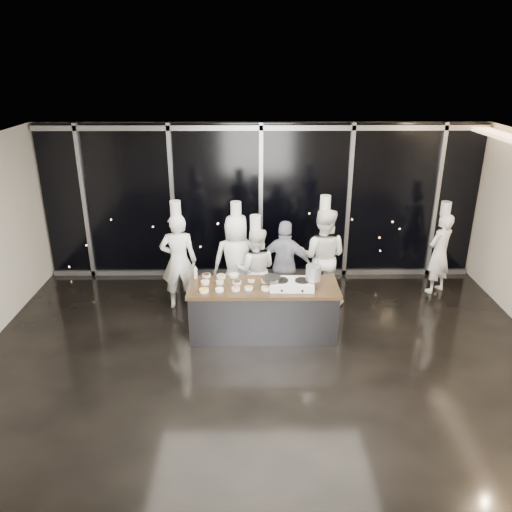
{
  "coord_description": "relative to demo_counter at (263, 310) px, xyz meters",
  "views": [
    {
      "loc": [
        -0.19,
        -6.48,
        4.39
      ],
      "look_at": [
        -0.12,
        1.2,
        1.3
      ],
      "focal_mm": 35.0,
      "sensor_mm": 36.0,
      "label": 1
    }
  ],
  "objects": [
    {
      "name": "chef_side",
      "position": [
        3.48,
        1.64,
        0.38
      ],
      "size": [
        0.71,
        0.65,
        1.85
      ],
      "rotation": [
        0.0,
        0.0,
        3.72
      ],
      "color": "white",
      "rests_on": "ground"
    },
    {
      "name": "chef_left",
      "position": [
        -0.47,
        1.1,
        0.45
      ],
      "size": [
        0.9,
        0.62,
        2.01
      ],
      "rotation": [
        0.0,
        0.0,
        3.2
      ],
      "color": "white",
      "rests_on": "ground"
    },
    {
      "name": "window_wall",
      "position": [
        0.0,
        2.53,
        1.14
      ],
      "size": [
        8.9,
        0.11,
        3.2
      ],
      "color": "black",
      "rests_on": "ground"
    },
    {
      "name": "ground",
      "position": [
        0.0,
        -0.9,
        -0.45
      ],
      "size": [
        9.0,
        9.0,
        0.0
      ],
      "primitive_type": "plane",
      "color": "black",
      "rests_on": "ground"
    },
    {
      "name": "squeeze_bottle",
      "position": [
        -1.14,
        0.3,
        0.56
      ],
      "size": [
        0.06,
        0.06,
        0.24
      ],
      "color": "silver",
      "rests_on": "demo_counter"
    },
    {
      "name": "chef_right",
      "position": [
        1.12,
        1.18,
        0.49
      ],
      "size": [
        1.08,
        0.96,
        2.1
      ],
      "rotation": [
        0.0,
        0.0,
        2.82
      ],
      "color": "white",
      "rests_on": "ground"
    },
    {
      "name": "stock_pot",
      "position": [
        0.8,
        -0.08,
        0.71
      ],
      "size": [
        0.25,
        0.25,
        0.24
      ],
      "primitive_type": "cylinder",
      "rotation": [
        0.0,
        0.0,
        -0.03
      ],
      "color": "silver",
      "rests_on": "stove"
    },
    {
      "name": "chef_far_left",
      "position": [
        -1.52,
        1.03,
        0.47
      ],
      "size": [
        0.68,
        0.47,
        2.05
      ],
      "rotation": [
        0.0,
        0.0,
        3.19
      ],
      "color": "white",
      "rests_on": "ground"
    },
    {
      "name": "frying_pan",
      "position": [
        0.12,
        -0.08,
        0.61
      ],
      "size": [
        0.52,
        0.31,
        0.05
      ],
      "rotation": [
        0.0,
        0.0,
        -0.03
      ],
      "color": "slate",
      "rests_on": "stove"
    },
    {
      "name": "demo_counter",
      "position": [
        0.0,
        0.0,
        0.0
      ],
      "size": [
        2.46,
        0.86,
        0.9
      ],
      "color": "#37383D",
      "rests_on": "ground"
    },
    {
      "name": "chef_center",
      "position": [
        -0.12,
        0.91,
        0.35
      ],
      "size": [
        0.82,
        0.67,
        1.82
      ],
      "rotation": [
        0.0,
        0.0,
        3.06
      ],
      "color": "white",
      "rests_on": "ground"
    },
    {
      "name": "prep_bowls",
      "position": [
        -0.45,
        0.05,
        0.47
      ],
      "size": [
        1.37,
        0.73,
        0.05
      ],
      "color": "white",
      "rests_on": "demo_counter"
    },
    {
      "name": "stove",
      "position": [
        0.45,
        -0.08,
        0.51
      ],
      "size": [
        0.72,
        0.47,
        0.14
      ],
      "rotation": [
        0.0,
        0.0,
        -0.03
      ],
      "color": "silver",
      "rests_on": "demo_counter"
    },
    {
      "name": "room_shell",
      "position": [
        0.18,
        -0.9,
        1.79
      ],
      "size": [
        9.02,
        7.02,
        3.21
      ],
      "color": "beige",
      "rests_on": "ground"
    },
    {
      "name": "guest",
      "position": [
        0.42,
        0.94,
        0.4
      ],
      "size": [
        1.07,
        0.63,
        1.7
      ],
      "rotation": [
        0.0,
        0.0,
        2.91
      ],
      "color": "#131A35",
      "rests_on": "ground"
    }
  ]
}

